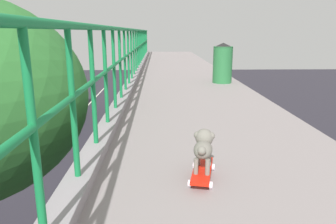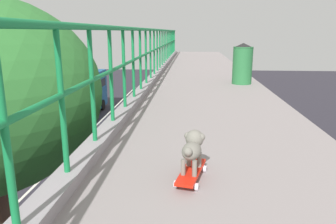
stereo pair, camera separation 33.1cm
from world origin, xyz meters
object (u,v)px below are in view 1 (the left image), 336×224
toy_skateboard (202,171)px  small_dog (203,146)px  city_bus (41,99)px  litter_bin (223,63)px

toy_skateboard → small_dog: 0.20m
city_bus → small_dog: 24.16m
city_bus → toy_skateboard: 24.15m
toy_skateboard → litter_bin: (1.11, 4.90, 0.39)m
small_dog → litter_bin: litter_bin is taller
litter_bin → city_bus: bearing=121.4°
city_bus → small_dog: (9.31, -21.91, 4.13)m
small_dog → litter_bin: size_ratio=0.40×
city_bus → litter_bin: size_ratio=12.75×
small_dog → toy_skateboard: bearing=-107.5°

